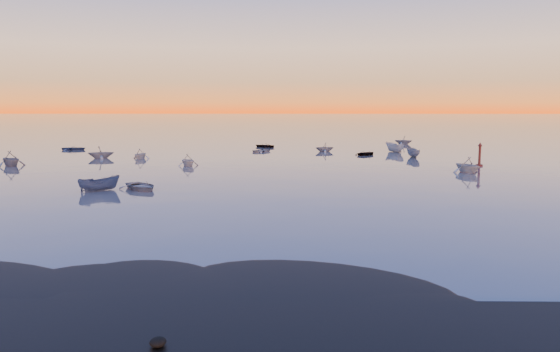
{
  "coord_description": "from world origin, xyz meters",
  "views": [
    {
      "loc": [
        0.93,
        -23.38,
        7.63
      ],
      "look_at": [
        0.11,
        28.0,
        0.82
      ],
      "focal_mm": 35.0,
      "sensor_mm": 36.0,
      "label": 1
    }
  ],
  "objects_px": {
    "boat_near_center": "(99,191)",
    "channel_marker": "(480,156)",
    "boat_near_left": "(141,190)",
    "boat_near_right": "(467,173)"
  },
  "relations": [
    {
      "from": "boat_near_center",
      "to": "channel_marker",
      "type": "bearing_deg",
      "value": -95.99
    },
    {
      "from": "boat_near_center",
      "to": "boat_near_right",
      "type": "relative_size",
      "value": 0.94
    },
    {
      "from": "boat_near_left",
      "to": "boat_near_right",
      "type": "distance_m",
      "value": 35.59
    },
    {
      "from": "boat_near_left",
      "to": "boat_near_right",
      "type": "xyz_separation_m",
      "value": [
        33.24,
        12.7,
        0.0
      ]
    },
    {
      "from": "boat_near_center",
      "to": "boat_near_right",
      "type": "distance_m",
      "value": 39.13
    },
    {
      "from": "boat_near_left",
      "to": "boat_near_center",
      "type": "distance_m",
      "value": 3.59
    },
    {
      "from": "boat_near_center",
      "to": "channel_marker",
      "type": "xyz_separation_m",
      "value": [
        40.33,
        19.98,
        1.19
      ]
    },
    {
      "from": "boat_near_left",
      "to": "boat_near_right",
      "type": "bearing_deg",
      "value": -19.47
    },
    {
      "from": "boat_near_left",
      "to": "channel_marker",
      "type": "xyz_separation_m",
      "value": [
        36.82,
        19.26,
        1.19
      ]
    },
    {
      "from": "boat_near_center",
      "to": "channel_marker",
      "type": "distance_m",
      "value": 45.02
    }
  ]
}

